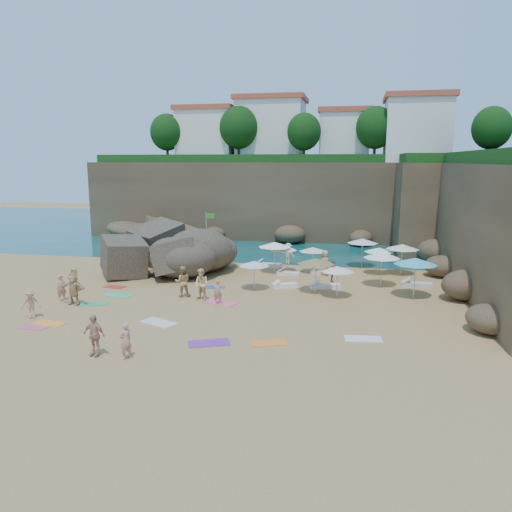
% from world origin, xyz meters
% --- Properties ---
extents(ground, '(120.00, 120.00, 0.00)m').
position_xyz_m(ground, '(0.00, 0.00, 0.00)').
color(ground, tan).
rests_on(ground, ground).
extents(seawater, '(120.00, 120.00, 0.00)m').
position_xyz_m(seawater, '(0.00, 30.00, 0.00)').
color(seawater, '#0C4751').
rests_on(seawater, ground).
extents(cliff_back, '(44.00, 8.00, 8.00)m').
position_xyz_m(cliff_back, '(2.00, 25.00, 4.00)').
color(cliff_back, brown).
rests_on(cliff_back, ground).
extents(cliff_corner, '(10.00, 12.00, 8.00)m').
position_xyz_m(cliff_corner, '(17.00, 20.00, 4.00)').
color(cliff_corner, brown).
rests_on(cliff_corner, ground).
extents(rock_promontory, '(12.00, 7.00, 2.00)m').
position_xyz_m(rock_promontory, '(-11.00, 16.00, 0.00)').
color(rock_promontory, brown).
rests_on(rock_promontory, ground).
extents(clifftop_buildings, '(28.48, 9.48, 7.00)m').
position_xyz_m(clifftop_buildings, '(2.96, 25.79, 11.24)').
color(clifftop_buildings, white).
rests_on(clifftop_buildings, cliff_back).
extents(clifftop_trees, '(35.60, 23.82, 4.40)m').
position_xyz_m(clifftop_trees, '(4.78, 19.52, 11.26)').
color(clifftop_trees, '#11380F').
rests_on(clifftop_trees, ground).
extents(marina_masts, '(3.10, 0.10, 6.00)m').
position_xyz_m(marina_masts, '(-16.50, 30.00, 3.00)').
color(marina_masts, white).
rests_on(marina_masts, ground).
extents(rock_outcrop, '(8.35, 6.51, 3.18)m').
position_xyz_m(rock_outcrop, '(-4.91, 5.77, 0.00)').
color(rock_outcrop, brown).
rests_on(rock_outcrop, ground).
extents(flag_pole, '(0.73, 0.20, 3.79)m').
position_xyz_m(flag_pole, '(-4.23, 12.82, 2.42)').
color(flag_pole, silver).
rests_on(flag_pole, ground).
extents(parasol_0, '(2.08, 2.08, 1.97)m').
position_xyz_m(parasol_0, '(3.18, 7.45, 1.80)').
color(parasol_0, silver).
rests_on(parasol_0, ground).
extents(parasol_1, '(2.37, 2.37, 2.24)m').
position_xyz_m(parasol_1, '(8.98, 10.38, 2.06)').
color(parasol_1, silver).
rests_on(parasol_1, ground).
extents(parasol_2, '(2.06, 2.06, 1.95)m').
position_xyz_m(parasol_2, '(5.39, 7.41, 1.79)').
color(parasol_2, silver).
rests_on(parasol_2, ground).
extents(parasol_3, '(2.40, 2.40, 2.27)m').
position_xyz_m(parasol_3, '(10.15, 4.40, 2.08)').
color(parasol_3, silver).
rests_on(parasol_3, ground).
extents(parasol_4, '(2.38, 2.38, 2.26)m').
position_xyz_m(parasol_4, '(11.76, 8.13, 2.07)').
color(parasol_4, silver).
rests_on(parasol_4, ground).
extents(parasol_5, '(2.43, 2.43, 2.30)m').
position_xyz_m(parasol_5, '(2.60, 7.05, 2.11)').
color(parasol_5, silver).
rests_on(parasol_5, ground).
extents(parasol_6, '(2.33, 2.33, 2.20)m').
position_xyz_m(parasol_6, '(6.03, 1.94, 2.02)').
color(parasol_6, silver).
rests_on(parasol_6, ground).
extents(parasol_7, '(2.10, 2.10, 1.98)m').
position_xyz_m(parasol_7, '(10.13, 7.95, 1.82)').
color(parasol_7, silver).
rests_on(parasol_7, ground).
extents(parasol_9, '(1.99, 1.99, 1.88)m').
position_xyz_m(parasol_9, '(2.10, 1.89, 1.73)').
color(parasol_9, silver).
rests_on(parasol_9, ground).
extents(parasol_10, '(2.59, 2.59, 2.45)m').
position_xyz_m(parasol_10, '(11.98, 1.95, 2.25)').
color(parasol_10, silver).
rests_on(parasol_10, ground).
extents(parasol_11, '(2.04, 2.04, 1.93)m').
position_xyz_m(parasol_11, '(7.38, 1.06, 1.77)').
color(parasol_11, silver).
rests_on(parasol_11, ground).
extents(lounger_0, '(1.92, 0.88, 0.29)m').
position_xyz_m(lounger_0, '(6.25, 7.15, 0.14)').
color(lounger_0, silver).
rests_on(lounger_0, ground).
extents(lounger_1, '(2.09, 0.77, 0.32)m').
position_xyz_m(lounger_1, '(1.80, 8.76, 0.16)').
color(lounger_1, silver).
rests_on(lounger_1, ground).
extents(lounger_2, '(1.74, 0.80, 0.26)m').
position_xyz_m(lounger_2, '(3.75, 6.37, 0.13)').
color(lounger_2, silver).
rests_on(lounger_2, ground).
extents(lounger_3, '(2.01, 1.09, 0.30)m').
position_xyz_m(lounger_3, '(6.56, 3.11, 0.15)').
color(lounger_3, white).
rests_on(lounger_3, ground).
extents(lounger_4, '(1.93, 0.68, 0.30)m').
position_xyz_m(lounger_4, '(12.48, 4.66, 0.15)').
color(lounger_4, silver).
rests_on(lounger_4, ground).
extents(lounger_5, '(1.75, 1.25, 0.26)m').
position_xyz_m(lounger_5, '(3.95, 2.82, 0.13)').
color(lounger_5, white).
rests_on(lounger_5, ground).
extents(towel_1, '(1.63, 0.93, 0.03)m').
position_xyz_m(towel_1, '(-7.31, -7.51, 0.01)').
color(towel_1, '#CF506B').
rests_on(towel_1, ground).
extents(towel_2, '(1.74, 1.04, 0.03)m').
position_xyz_m(towel_2, '(-6.86, -6.85, 0.01)').
color(towel_2, orange).
rests_on(towel_2, ground).
extents(towel_3, '(1.75, 1.20, 0.03)m').
position_xyz_m(towel_3, '(-6.36, -3.13, 0.01)').
color(towel_3, green).
rests_on(towel_3, ground).
extents(towel_5, '(2.14, 1.66, 0.03)m').
position_xyz_m(towel_5, '(-1.38, -5.62, 0.02)').
color(towel_5, silver).
rests_on(towel_5, ground).
extents(towel_6, '(2.10, 1.60, 0.03)m').
position_xyz_m(towel_6, '(1.96, -7.93, 0.02)').
color(towel_6, purple).
rests_on(towel_6, ground).
extents(towel_7, '(1.64, 1.04, 0.03)m').
position_xyz_m(towel_7, '(-7.05, 0.77, 0.01)').
color(towel_7, red).
rests_on(towel_7, ground).
extents(towel_8, '(1.57, 0.90, 0.03)m').
position_xyz_m(towel_8, '(-0.63, 1.90, 0.01)').
color(towel_8, blue).
rests_on(towel_8, ground).
extents(towel_9, '(2.14, 1.54, 0.03)m').
position_xyz_m(towel_9, '(0.76, -1.46, 0.02)').
color(towel_9, '#F55F8D').
rests_on(towel_9, ground).
extents(towel_10, '(1.79, 1.29, 0.03)m').
position_xyz_m(towel_10, '(4.64, -7.37, 0.01)').
color(towel_10, orange).
rests_on(towel_10, ground).
extents(towel_11, '(1.90, 1.10, 0.03)m').
position_xyz_m(towel_11, '(-5.89, -1.12, 0.02)').
color(towel_11, '#36BF7A').
rests_on(towel_11, ground).
extents(towel_13, '(1.80, 1.04, 0.03)m').
position_xyz_m(towel_13, '(8.88, -6.01, 0.02)').
color(towel_13, silver).
rests_on(towel_13, ground).
extents(person_stand_0, '(0.67, 0.68, 1.58)m').
position_xyz_m(person_stand_0, '(-8.56, -2.89, 0.79)').
color(person_stand_0, tan).
rests_on(person_stand_0, ground).
extents(person_stand_1, '(1.11, 0.98, 1.91)m').
position_xyz_m(person_stand_1, '(-1.85, -0.60, 0.95)').
color(person_stand_1, tan).
rests_on(person_stand_1, ground).
extents(person_stand_2, '(1.19, 0.83, 1.70)m').
position_xyz_m(person_stand_2, '(3.18, 10.41, 0.85)').
color(person_stand_2, '#E8B884').
rests_on(person_stand_2, ground).
extents(person_stand_3, '(0.39, 0.94, 1.59)m').
position_xyz_m(person_stand_3, '(6.97, 4.50, 0.80)').
color(person_stand_3, '#9A5C4D').
rests_on(person_stand_3, ground).
extents(person_stand_4, '(0.89, 1.03, 1.85)m').
position_xyz_m(person_stand_4, '(6.30, 6.88, 0.93)').
color(person_stand_4, tan).
rests_on(person_stand_4, ground).
extents(person_stand_5, '(1.76, 0.90, 1.82)m').
position_xyz_m(person_stand_5, '(-5.90, 5.40, 0.91)').
color(person_stand_5, '#AA8155').
rests_on(person_stand_5, ground).
extents(person_stand_6, '(0.61, 0.69, 1.59)m').
position_xyz_m(person_stand_6, '(-0.94, -10.31, 0.79)').
color(person_stand_6, tan).
rests_on(person_stand_6, ground).
extents(person_lie_0, '(1.52, 1.81, 0.41)m').
position_xyz_m(person_lie_0, '(-8.25, -6.20, 0.21)').
color(person_lie_0, tan).
rests_on(person_lie_0, ground).
extents(person_lie_1, '(1.34, 1.95, 0.44)m').
position_xyz_m(person_lie_1, '(-2.39, -10.28, 0.22)').
color(person_lie_1, tan).
rests_on(person_lie_1, ground).
extents(person_lie_2, '(1.04, 1.59, 0.39)m').
position_xyz_m(person_lie_2, '(-9.09, -0.60, 0.20)').
color(person_lie_2, '#A68753').
rests_on(person_lie_2, ground).
extents(person_lie_3, '(1.94, 2.06, 0.50)m').
position_xyz_m(person_lie_3, '(-7.43, -3.48, 0.25)').
color(person_lie_3, tan).
rests_on(person_lie_3, ground).
extents(person_lie_4, '(0.95, 1.49, 0.34)m').
position_xyz_m(person_lie_4, '(0.71, -1.79, 0.17)').
color(person_lie_4, tan).
rests_on(person_lie_4, ground).
extents(person_lie_5, '(1.57, 2.09, 0.71)m').
position_xyz_m(person_lie_5, '(-0.47, -1.16, 0.36)').
color(person_lie_5, '#EDC787').
rests_on(person_lie_5, ground).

